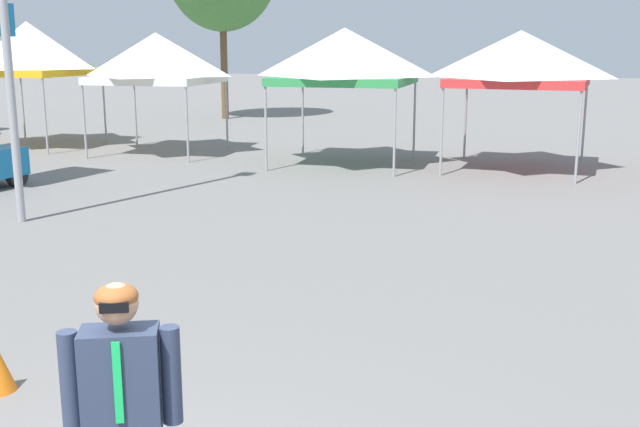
{
  "coord_description": "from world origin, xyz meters",
  "views": [
    {
      "loc": [
        2.23,
        -3.27,
        3.02
      ],
      "look_at": [
        0.05,
        4.14,
        1.3
      ],
      "focal_mm": 42.98,
      "sensor_mm": 36.0,
      "label": 1
    }
  ],
  "objects_px": {
    "canopy_tent_right_of_center": "(345,56)",
    "canopy_tent_left_of_center": "(156,58)",
    "person_foreground": "(123,412)",
    "canopy_tent_far_right": "(28,49)",
    "canopy_tent_behind_right": "(520,58)"
  },
  "relations": [
    {
      "from": "canopy_tent_far_right",
      "to": "canopy_tent_right_of_center",
      "type": "relative_size",
      "value": 1.07
    },
    {
      "from": "canopy_tent_left_of_center",
      "to": "canopy_tent_behind_right",
      "type": "bearing_deg",
      "value": -1.1
    },
    {
      "from": "canopy_tent_behind_right",
      "to": "canopy_tent_right_of_center",
      "type": "bearing_deg",
      "value": -175.92
    },
    {
      "from": "canopy_tent_left_of_center",
      "to": "person_foreground",
      "type": "bearing_deg",
      "value": -62.57
    },
    {
      "from": "canopy_tent_left_of_center",
      "to": "canopy_tent_right_of_center",
      "type": "height_order",
      "value": "canopy_tent_right_of_center"
    },
    {
      "from": "canopy_tent_right_of_center",
      "to": "person_foreground",
      "type": "xyz_separation_m",
      "value": [
        2.77,
        -15.39,
        -1.67
      ]
    },
    {
      "from": "canopy_tent_right_of_center",
      "to": "canopy_tent_far_right",
      "type": "bearing_deg",
      "value": 175.11
    },
    {
      "from": "canopy_tent_far_right",
      "to": "canopy_tent_left_of_center",
      "type": "bearing_deg",
      "value": -4.65
    },
    {
      "from": "canopy_tent_behind_right",
      "to": "person_foreground",
      "type": "xyz_separation_m",
      "value": [
        -1.46,
        -15.69,
        -1.63
      ]
    },
    {
      "from": "canopy_tent_right_of_center",
      "to": "canopy_tent_left_of_center",
      "type": "bearing_deg",
      "value": 174.92
    },
    {
      "from": "canopy_tent_far_right",
      "to": "canopy_tent_right_of_center",
      "type": "xyz_separation_m",
      "value": [
        9.86,
        -0.84,
        -0.16
      ]
    },
    {
      "from": "canopy_tent_left_of_center",
      "to": "canopy_tent_far_right",
      "type": "bearing_deg",
      "value": 175.35
    },
    {
      "from": "canopy_tent_far_right",
      "to": "canopy_tent_behind_right",
      "type": "bearing_deg",
      "value": -2.21
    },
    {
      "from": "canopy_tent_far_right",
      "to": "canopy_tent_left_of_center",
      "type": "relative_size",
      "value": 1.1
    },
    {
      "from": "canopy_tent_left_of_center",
      "to": "canopy_tent_right_of_center",
      "type": "distance_m",
      "value": 5.5
    }
  ]
}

